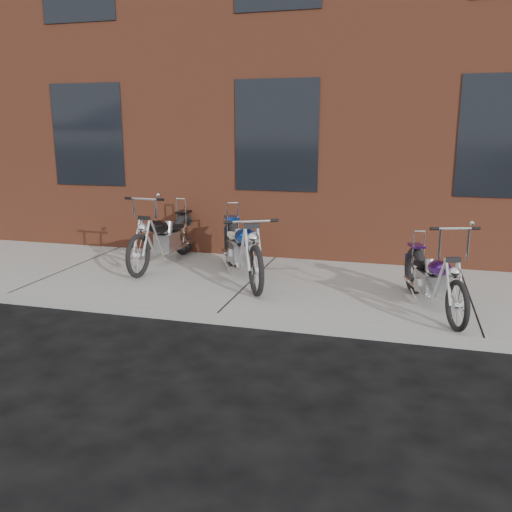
% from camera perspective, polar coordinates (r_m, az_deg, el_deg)
% --- Properties ---
extents(ground, '(120.00, 120.00, 0.00)m').
position_cam_1_polar(ground, '(6.62, -4.06, -7.24)').
color(ground, black).
rests_on(ground, ground).
extents(sidewalk, '(22.00, 3.00, 0.15)m').
position_cam_1_polar(sidewalk, '(7.96, -0.47, -3.09)').
color(sidewalk, '#A1A097').
rests_on(sidewalk, ground).
extents(building_brick, '(22.00, 10.00, 8.00)m').
position_cam_1_polar(building_brick, '(14.10, 7.23, 20.05)').
color(building_brick, brown).
rests_on(building_brick, ground).
extents(chopper_purple, '(0.75, 1.92, 1.12)m').
position_cam_1_polar(chopper_purple, '(6.95, 18.12, -2.47)').
color(chopper_purple, black).
rests_on(chopper_purple, sidewalk).
extents(chopper_blue, '(1.25, 2.14, 1.04)m').
position_cam_1_polar(chopper_blue, '(7.95, -1.48, 0.65)').
color(chopper_blue, black).
rests_on(chopper_blue, sidewalk).
extents(chopper_third, '(0.56, 2.30, 1.16)m').
position_cam_1_polar(chopper_third, '(8.91, -9.60, 1.75)').
color(chopper_third, black).
rests_on(chopper_third, sidewalk).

